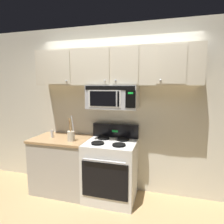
% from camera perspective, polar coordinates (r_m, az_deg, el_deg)
% --- Properties ---
extents(ground_plane, '(8.00, 8.00, 0.00)m').
position_cam_1_polar(ground_plane, '(2.95, -2.87, -28.40)').
color(ground_plane, tan).
extents(back_wall, '(5.20, 0.10, 2.70)m').
position_cam_1_polar(back_wall, '(3.16, 1.44, 0.73)').
color(back_wall, silver).
rests_on(back_wall, ground_plane).
extents(stove_range, '(0.76, 0.69, 1.12)m').
position_cam_1_polar(stove_range, '(3.06, -0.34, -16.76)').
color(stove_range, white).
rests_on(stove_range, ground_plane).
extents(over_range_microwave, '(0.76, 0.43, 0.35)m').
position_cam_1_polar(over_range_microwave, '(2.90, 0.26, 4.55)').
color(over_range_microwave, '#B7BABF').
extents(upper_cabinets, '(2.50, 0.36, 0.55)m').
position_cam_1_polar(upper_cabinets, '(2.93, 0.43, 13.39)').
color(upper_cabinets, beige).
extents(counter_segment, '(0.93, 0.65, 0.90)m').
position_cam_1_polar(counter_segment, '(3.38, -14.65, -14.87)').
color(counter_segment, '#BCB7AD').
rests_on(counter_segment, ground_plane).
extents(utensil_crock_cream, '(0.12, 0.11, 0.39)m').
position_cam_1_polar(utensil_crock_cream, '(2.99, -12.21, -6.80)').
color(utensil_crock_cream, beige).
rests_on(utensil_crock_cream, counter_segment).
extents(salt_shaker, '(0.04, 0.04, 0.12)m').
position_cam_1_polar(salt_shaker, '(3.29, -17.57, -6.27)').
color(salt_shaker, white).
rests_on(salt_shaker, counter_segment).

